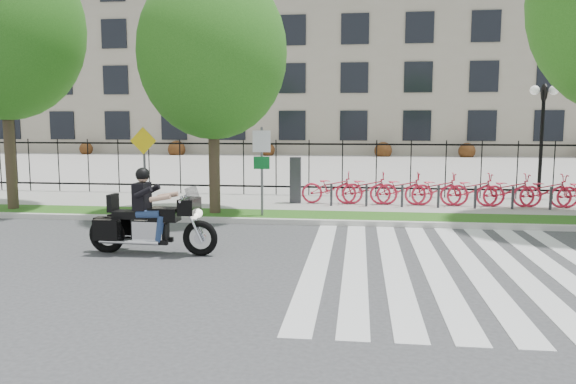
# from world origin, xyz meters

# --- Properties ---
(ground) EXTENTS (120.00, 120.00, 0.00)m
(ground) POSITION_xyz_m (0.00, 0.00, 0.00)
(ground) COLOR #39393C
(ground) RESTS_ON ground
(curb) EXTENTS (60.00, 0.20, 0.15)m
(curb) POSITION_xyz_m (0.00, 4.10, 0.07)
(curb) COLOR beige
(curb) RESTS_ON ground
(grass_verge) EXTENTS (60.00, 1.50, 0.15)m
(grass_verge) POSITION_xyz_m (0.00, 4.95, 0.07)
(grass_verge) COLOR #214F13
(grass_verge) RESTS_ON ground
(sidewalk) EXTENTS (60.00, 3.50, 0.15)m
(sidewalk) POSITION_xyz_m (0.00, 7.45, 0.07)
(sidewalk) COLOR #A6A29C
(sidewalk) RESTS_ON ground
(plaza) EXTENTS (80.00, 34.00, 0.10)m
(plaza) POSITION_xyz_m (0.00, 25.00, 0.05)
(plaza) COLOR #A6A29C
(plaza) RESTS_ON ground
(crosswalk_stripes) EXTENTS (5.70, 8.00, 0.01)m
(crosswalk_stripes) POSITION_xyz_m (4.83, 0.00, 0.01)
(crosswalk_stripes) COLOR silver
(crosswalk_stripes) RESTS_ON ground
(iron_fence) EXTENTS (30.00, 0.06, 2.00)m
(iron_fence) POSITION_xyz_m (0.00, 9.20, 1.15)
(iron_fence) COLOR black
(iron_fence) RESTS_ON sidewalk
(office_building) EXTENTS (60.00, 21.90, 20.15)m
(office_building) POSITION_xyz_m (0.00, 44.92, 9.97)
(office_building) COLOR gray
(office_building) RESTS_ON ground
(lamp_post_left) EXTENTS (1.06, 0.70, 4.25)m
(lamp_post_left) POSITION_xyz_m (-12.00, 12.00, 3.21)
(lamp_post_left) COLOR black
(lamp_post_left) RESTS_ON ground
(lamp_post_right) EXTENTS (1.06, 0.70, 4.25)m
(lamp_post_right) POSITION_xyz_m (10.00, 12.00, 3.21)
(lamp_post_right) COLOR black
(lamp_post_right) RESTS_ON ground
(street_tree_0) EXTENTS (4.74, 4.74, 8.13)m
(street_tree_0) POSITION_xyz_m (-7.54, 4.95, 5.54)
(street_tree_0) COLOR #392C1F
(street_tree_0) RESTS_ON grass_verge
(street_tree_1) EXTENTS (4.26, 4.26, 7.03)m
(street_tree_1) POSITION_xyz_m (-1.18, 4.95, 4.72)
(street_tree_1) COLOR #392C1F
(street_tree_1) RESTS_ON grass_verge
(bike_share_station) EXTENTS (10.07, 0.89, 1.50)m
(bike_share_station) POSITION_xyz_m (5.93, 7.20, 0.67)
(bike_share_station) COLOR #2D2D33
(bike_share_station) RESTS_ON sidewalk
(sign_pole_regulatory) EXTENTS (0.50, 0.09, 2.50)m
(sign_pole_regulatory) POSITION_xyz_m (0.28, 4.58, 1.74)
(sign_pole_regulatory) COLOR #59595B
(sign_pole_regulatory) RESTS_ON grass_verge
(sign_pole_warning) EXTENTS (0.78, 0.09, 2.49)m
(sign_pole_warning) POSITION_xyz_m (-3.15, 4.58, 1.74)
(sign_pole_warning) COLOR #59595B
(sign_pole_warning) RESTS_ON grass_verge
(motorcycle_rider) EXTENTS (2.87, 0.85, 2.21)m
(motorcycle_rider) POSITION_xyz_m (-1.35, 0.33, 0.74)
(motorcycle_rider) COLOR black
(motorcycle_rider) RESTS_ON ground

